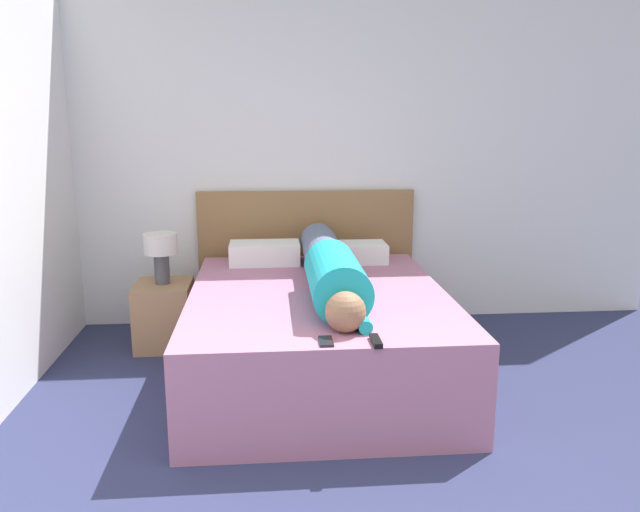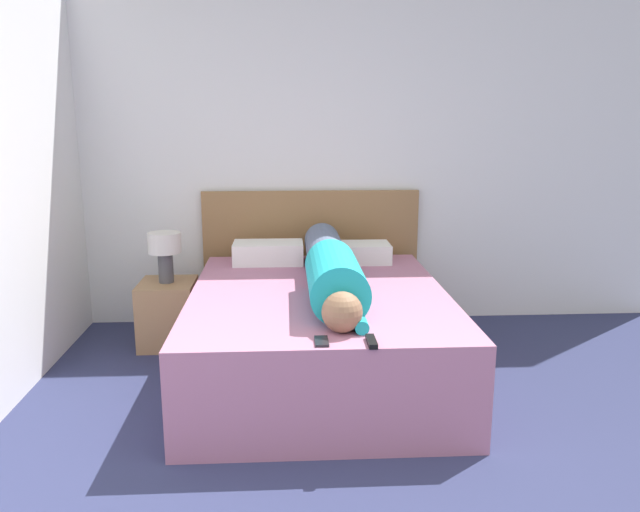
% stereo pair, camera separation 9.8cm
% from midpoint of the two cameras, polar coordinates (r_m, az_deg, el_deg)
% --- Properties ---
extents(wall_back, '(5.11, 0.06, 2.60)m').
position_cam_midpoint_polar(wall_back, '(4.82, 0.88, 9.24)').
color(wall_back, white).
rests_on(wall_back, ground_plane).
extents(bed, '(1.54, 1.95, 0.55)m').
position_cam_midpoint_polar(bed, '(3.86, -0.92, -7.17)').
color(bed, '#B2708E').
rests_on(bed, ground_plane).
extents(headboard, '(1.66, 0.04, 1.03)m').
position_cam_midpoint_polar(headboard, '(4.85, -1.82, -0.11)').
color(headboard, olive).
rests_on(headboard, ground_plane).
extents(nightstand, '(0.38, 0.42, 0.46)m').
position_cam_midpoint_polar(nightstand, '(4.53, -14.63, -5.22)').
color(nightstand, '#A37A51').
rests_on(nightstand, ground_plane).
extents(table_lamp, '(0.23, 0.23, 0.35)m').
position_cam_midpoint_polar(table_lamp, '(4.41, -14.97, 0.58)').
color(table_lamp, '#4C4C51').
rests_on(table_lamp, nightstand).
extents(person_lying, '(0.31, 1.77, 0.31)m').
position_cam_midpoint_polar(person_lying, '(3.75, 0.21, -1.13)').
color(person_lying, '#936B4C').
rests_on(person_lying, bed).
extents(pillow_near_headboard, '(0.50, 0.28, 0.15)m').
position_cam_midpoint_polar(pillow_near_headboard, '(4.49, -5.71, 0.27)').
color(pillow_near_headboard, white).
rests_on(pillow_near_headboard, bed).
extents(pillow_second, '(0.47, 0.28, 0.14)m').
position_cam_midpoint_polar(pillow_second, '(4.52, 2.44, 0.33)').
color(pillow_second, white).
rests_on(pillow_second, bed).
extents(tv_remote, '(0.04, 0.15, 0.02)m').
position_cam_midpoint_polar(tv_remote, '(2.93, 4.18, -7.76)').
color(tv_remote, black).
rests_on(tv_remote, bed).
extents(cell_phone, '(0.06, 0.13, 0.01)m').
position_cam_midpoint_polar(cell_phone, '(2.94, -0.42, -7.81)').
color(cell_phone, black).
rests_on(cell_phone, bed).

